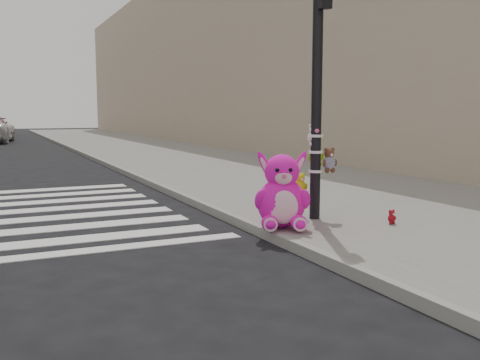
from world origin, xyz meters
name	(u,v)px	position (x,y,z in m)	size (l,w,h in m)	color
ground	(201,281)	(0.00, 0.00, 0.00)	(120.00, 120.00, 0.00)	black
sidewalk_near	(236,168)	(5.00, 10.00, 0.07)	(7.00, 80.00, 0.14)	slate
curb_edge	(127,173)	(1.55, 10.00, 0.07)	(0.12, 80.00, 0.15)	gray
bld_near	(252,50)	(10.50, 20.00, 5.00)	(5.00, 60.00, 10.00)	tan
signal_pole	(317,114)	(2.62, 1.82, 1.78)	(0.68, 0.50, 4.00)	black
pink_bunny	(282,196)	(1.79, 1.41, 0.60)	(0.94, 1.02, 1.13)	#FF15C0
red_teddy	(392,217)	(3.40, 0.94, 0.25)	(0.15, 0.10, 0.22)	maroon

